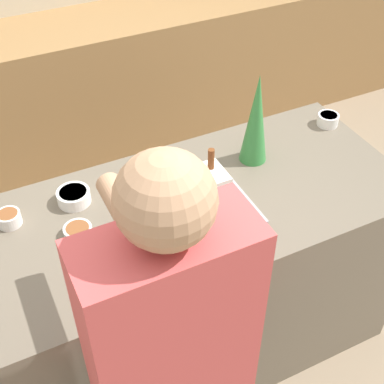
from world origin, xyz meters
The scene contains 12 objects.
ground_plane centered at (0.00, 0.00, 0.00)m, with size 12.00×12.00×0.00m, color gray.
back_cabinet_block centered at (0.00, 1.80, 0.47)m, with size 6.00×0.60×0.94m.
kitchen_island centered at (0.00, 0.00, 0.47)m, with size 1.79×0.78×0.94m.
baking_tray centered at (0.02, -0.07, 0.95)m, with size 0.40×0.30×0.01m.
gingerbread_house centered at (0.02, -0.07, 1.05)m, with size 0.17×0.14×0.27m.
decorative_tree centered at (0.37, 0.14, 1.14)m, with size 0.12×0.12×0.40m.
candy_bowl_far_left centered at (-0.40, 0.21, 0.97)m, with size 0.13×0.13×0.05m.
candy_bowl_center_rear centered at (-0.17, 0.19, 0.97)m, with size 0.10×0.10×0.05m.
candy_bowl_behind_tray centered at (0.82, 0.21, 0.97)m, with size 0.10×0.10×0.05m.
candy_bowl_far_right centered at (-0.65, 0.20, 0.97)m, with size 0.09×0.09×0.05m.
candy_bowl_front_corner centered at (-0.44, 0.03, 0.96)m, with size 0.10×0.10×0.04m.
person centered at (-0.35, -0.61, 0.89)m, with size 0.45×0.56×1.72m.
Camera 1 is at (-0.66, -1.38, 2.35)m, focal length 50.00 mm.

